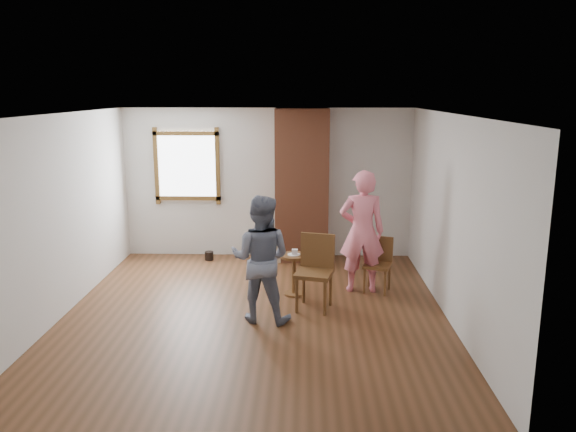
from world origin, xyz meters
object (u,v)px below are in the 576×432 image
(dining_chair_left, at_px, (315,267))
(person_pink, at_px, (362,232))
(man, at_px, (261,259))
(dining_chair_right, at_px, (379,261))
(side_table, at_px, (294,268))
(stoneware_crock, at_px, (276,248))

(dining_chair_left, relative_size, person_pink, 0.56)
(man, bearing_deg, dining_chair_left, -136.30)
(dining_chair_right, bearing_deg, side_table, -149.40)
(dining_chair_left, distance_m, person_pink, 1.01)
(dining_chair_right, relative_size, side_table, 1.32)
(stoneware_crock, height_order, man, man)
(stoneware_crock, xyz_separation_m, dining_chair_left, (0.63, -2.12, 0.34))
(stoneware_crock, relative_size, dining_chair_right, 0.55)
(stoneware_crock, relative_size, person_pink, 0.24)
(stoneware_crock, relative_size, dining_chair_left, 0.44)
(dining_chair_right, bearing_deg, stoneware_crock, 157.47)
(stoneware_crock, bearing_deg, man, -91.57)
(dining_chair_left, distance_m, side_table, 0.57)
(dining_chair_left, height_order, man, man)
(man, bearing_deg, side_table, -102.98)
(side_table, distance_m, man, 1.07)
(stoneware_crock, distance_m, dining_chair_right, 2.13)
(man, distance_m, person_pink, 1.78)
(stoneware_crock, distance_m, dining_chair_left, 2.24)
(side_table, bearing_deg, stoneware_crock, 101.27)
(stoneware_crock, xyz_separation_m, side_table, (0.33, -1.66, 0.18))
(person_pink, bearing_deg, stoneware_crock, -48.11)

